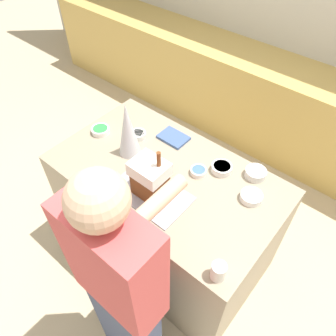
{
  "coord_description": "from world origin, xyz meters",
  "views": [
    {
      "loc": [
        0.9,
        -1.05,
        2.46
      ],
      "look_at": [
        0.02,
        0.0,
        0.99
      ],
      "focal_mm": 35.0,
      "sensor_mm": 36.0,
      "label": 1
    }
  ],
  "objects": [
    {
      "name": "decorative_tree",
      "position": [
        -0.31,
        -0.01,
        1.12
      ],
      "size": [
        0.15,
        0.15,
        0.39
      ],
      "color": "silver",
      "rests_on": "kitchen_island"
    },
    {
      "name": "mug",
      "position": [
        0.63,
        -0.35,
        0.98
      ],
      "size": [
        0.07,
        0.07,
        0.1
      ],
      "color": "white",
      "rests_on": "kitchen_island"
    },
    {
      "name": "ground_plane",
      "position": [
        0.0,
        0.0,
        0.0
      ],
      "size": [
        12.0,
        12.0,
        0.0
      ],
      "primitive_type": "plane",
      "color": "#C6B28E"
    },
    {
      "name": "baking_tray",
      "position": [
        0.04,
        -0.18,
        0.94
      ],
      "size": [
        0.47,
        0.29,
        0.01
      ],
      "color": "#9E9EA8",
      "rests_on": "kitchen_island"
    },
    {
      "name": "gingerbread_house",
      "position": [
        0.04,
        -0.18,
        1.07
      ],
      "size": [
        0.2,
        0.17,
        0.34
      ],
      "color": "brown",
      "rests_on": "baking_tray"
    },
    {
      "name": "candy_bowl_front_corner",
      "position": [
        -0.61,
        -0.0,
        0.95
      ],
      "size": [
        0.13,
        0.13,
        0.04
      ],
      "color": "white",
      "rests_on": "kitchen_island"
    },
    {
      "name": "candy_bowl_beside_tree",
      "position": [
        -0.37,
        0.14,
        0.96
      ],
      "size": [
        0.11,
        0.11,
        0.04
      ],
      "color": "silver",
      "rests_on": "kitchen_island"
    },
    {
      "name": "kitchen_island",
      "position": [
        0.0,
        0.0,
        0.47
      ],
      "size": [
        1.48,
        0.86,
        0.93
      ],
      "color": "gray",
      "rests_on": "ground_plane"
    },
    {
      "name": "candy_bowl_behind_tray",
      "position": [
        0.51,
        0.17,
        0.95
      ],
      "size": [
        0.13,
        0.13,
        0.04
      ],
      "color": "white",
      "rests_on": "kitchen_island"
    },
    {
      "name": "wall_back",
      "position": [
        0.0,
        2.04,
        1.3
      ],
      "size": [
        8.0,
        0.05,
        2.6
      ],
      "color": "beige",
      "rests_on": "ground_plane"
    },
    {
      "name": "candy_bowl_center_rear",
      "position": [
        0.16,
        0.13,
        0.95
      ],
      "size": [
        0.1,
        0.1,
        0.04
      ],
      "color": "white",
      "rests_on": "kitchen_island"
    },
    {
      "name": "candy_bowl_far_right",
      "position": [
        0.25,
        0.24,
        0.96
      ],
      "size": [
        0.13,
        0.13,
        0.05
      ],
      "color": "white",
      "rests_on": "kitchen_island"
    },
    {
      "name": "back_cabinet_block",
      "position": [
        0.0,
        1.71,
        0.45
      ],
      "size": [
        6.0,
        0.6,
        0.91
      ],
      "color": "tan",
      "rests_on": "ground_plane"
    },
    {
      "name": "candy_bowl_near_tray_left",
      "position": [
        0.44,
        0.34,
        0.96
      ],
      "size": [
        0.13,
        0.13,
        0.05
      ],
      "color": "silver",
      "rests_on": "kitchen_island"
    },
    {
      "name": "person",
      "position": [
        0.31,
        -0.69,
        0.89
      ],
      "size": [
        0.45,
        0.56,
        1.72
      ],
      "color": "#424C6B",
      "rests_on": "ground_plane"
    },
    {
      "name": "cookbook",
      "position": [
        -0.17,
        0.28,
        0.94
      ],
      "size": [
        0.2,
        0.14,
        0.02
      ],
      "color": "#3F598C",
      "rests_on": "kitchen_island"
    }
  ]
}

